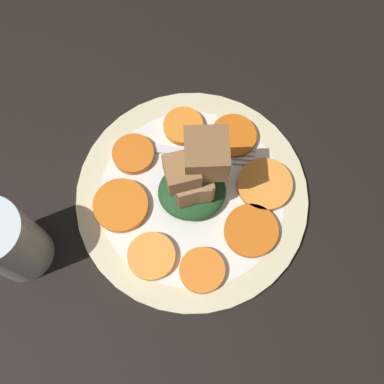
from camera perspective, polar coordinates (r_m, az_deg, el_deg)
table_slab at (r=62.39cm, az=0.00°, el=-0.92°), size 120.00×120.00×2.00cm
plate at (r=60.95cm, az=0.00°, el=-0.48°), size 29.26×29.26×1.05cm
carrot_slice_0 at (r=63.45cm, az=-0.92°, el=7.82°), size 5.20×5.20×1.11cm
carrot_slice_1 at (r=62.22cm, az=-6.97°, el=4.48°), size 5.36×5.36×1.11cm
carrot_slice_2 at (r=60.02cm, az=-8.42°, el=-1.59°), size 6.81×6.81×1.11cm
carrot_slice_3 at (r=58.03cm, az=-4.82°, el=-7.60°), size 5.77×5.77×1.11cm
carrot_slice_4 at (r=57.54cm, az=1.36°, el=-9.24°), size 5.45×5.45×1.11cm
carrot_slice_5 at (r=58.95cm, az=7.01°, el=-4.58°), size 6.57×6.57×1.11cm
carrot_slice_6 at (r=61.00cm, az=8.56°, el=1.06°), size 6.90×6.90×1.11cm
carrot_slice_7 at (r=63.03cm, az=4.92°, el=6.60°), size 5.96×5.96×1.11cm
center_pile at (r=55.76cm, az=0.20°, el=1.51°), size 8.47×7.59×12.07cm
fork at (r=62.30cm, az=-0.53°, el=4.82°), size 18.30×5.69×0.40cm
water_glass at (r=57.41cm, az=-21.03°, el=-5.56°), size 7.11×7.11×12.21cm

